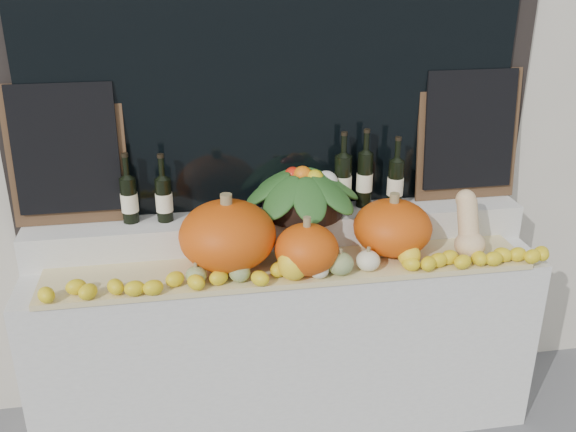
{
  "coord_description": "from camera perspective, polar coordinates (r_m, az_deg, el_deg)",
  "views": [
    {
      "loc": [
        -0.42,
        -1.03,
        2.2
      ],
      "look_at": [
        0.0,
        1.45,
        1.12
      ],
      "focal_mm": 40.0,
      "sensor_mm": 36.0,
      "label": 1
    }
  ],
  "objects": [
    {
      "name": "display_sill",
      "position": [
        3.13,
        -0.23,
        -10.98
      ],
      "size": [
        2.3,
        0.55,
        0.88
      ],
      "primitive_type": "cube",
      "color": "silver",
      "rests_on": "ground"
    },
    {
      "name": "straw_bedding",
      "position": [
        2.79,
        0.17,
        -4.7
      ],
      "size": [
        2.1,
        0.32,
        0.02
      ],
      "primitive_type": "cube",
      "color": "tan",
      "rests_on": "display_sill"
    },
    {
      "name": "lemon_heap",
      "position": [
        2.67,
        0.57,
        -4.95
      ],
      "size": [
        2.2,
        0.16,
        0.06
      ],
      "primitive_type": null,
      "color": "yellow",
      "rests_on": "straw_bedding"
    },
    {
      "name": "wine_bottle_tall",
      "position": [
        3.0,
        4.88,
        3.08
      ],
      "size": [
        0.08,
        0.08,
        0.37
      ],
      "color": "black",
      "rests_on": "rear_tier"
    },
    {
      "name": "pumpkin_left",
      "position": [
        2.73,
        -5.39,
        -1.73
      ],
      "size": [
        0.5,
        0.5,
        0.29
      ],
      "primitive_type": "ellipsoid",
      "rotation": [
        0.0,
        0.0,
        0.24
      ],
      "color": "#D9500B",
      "rests_on": "straw_bedding"
    },
    {
      "name": "pumpkin_right",
      "position": [
        2.89,
        9.27,
        -1.01
      ],
      "size": [
        0.45,
        0.45,
        0.24
      ],
      "primitive_type": "ellipsoid",
      "rotation": [
        0.0,
        0.0,
        -0.35
      ],
      "color": "#D9500B",
      "rests_on": "straw_bedding"
    },
    {
      "name": "rear_tier",
      "position": [
        3.0,
        -0.72,
        -1.14
      ],
      "size": [
        2.3,
        0.25,
        0.16
      ],
      "primitive_type": "cube",
      "color": "silver",
      "rests_on": "display_sill"
    },
    {
      "name": "wine_bottle_far_left",
      "position": [
        2.92,
        -13.93,
        1.47
      ],
      "size": [
        0.08,
        0.08,
        0.32
      ],
      "color": "black",
      "rests_on": "rear_tier"
    },
    {
      "name": "wine_bottle_near_right",
      "position": [
        3.03,
        6.83,
        3.3
      ],
      "size": [
        0.08,
        0.08,
        0.38
      ],
      "color": "black",
      "rests_on": "rear_tier"
    },
    {
      "name": "pumpkin_center",
      "position": [
        2.69,
        1.67,
        -2.97
      ],
      "size": [
        0.3,
        0.3,
        0.21
      ],
      "primitive_type": "ellipsoid",
      "rotation": [
        0.0,
        0.0,
        0.12
      ],
      "color": "#D9500B",
      "rests_on": "straw_bedding"
    },
    {
      "name": "chalkboard_right",
      "position": [
        3.18,
        15.78,
        7.14
      ],
      "size": [
        0.5,
        0.1,
        0.62
      ],
      "rotation": [
        -0.11,
        0.0,
        0.0
      ],
      "color": "#4C331E",
      "rests_on": "rear_tier"
    },
    {
      "name": "butternut_squash",
      "position": [
        2.94,
        15.75,
        -1.09
      ],
      "size": [
        0.14,
        0.2,
        0.29
      ],
      "color": "#EDC28B",
      "rests_on": "straw_bedding"
    },
    {
      "name": "wine_bottle_far_right",
      "position": [
        3.04,
        9.52,
        2.91
      ],
      "size": [
        0.08,
        0.08,
        0.34
      ],
      "color": "black",
      "rests_on": "rear_tier"
    },
    {
      "name": "decorative_gourds",
      "position": [
        2.68,
        2.5,
        -4.29
      ],
      "size": [
        1.0,
        0.15,
        0.17
      ],
      "color": "#36641E",
      "rests_on": "straw_bedding"
    },
    {
      "name": "chalkboard_left",
      "position": [
        2.93,
        -19.1,
        5.38
      ],
      "size": [
        0.5,
        0.1,
        0.62
      ],
      "rotation": [
        -0.11,
        0.0,
        0.0
      ],
      "color": "#4C331E",
      "rests_on": "rear_tier"
    },
    {
      "name": "wine_bottle_near_left",
      "position": [
        2.91,
        -10.97,
        1.51
      ],
      "size": [
        0.08,
        0.08,
        0.31
      ],
      "color": "black",
      "rests_on": "rear_tier"
    },
    {
      "name": "produce_bowl",
      "position": [
        2.93,
        1.3,
        2.31
      ],
      "size": [
        0.57,
        0.57,
        0.24
      ],
      "color": "black",
      "rests_on": "rear_tier"
    }
  ]
}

